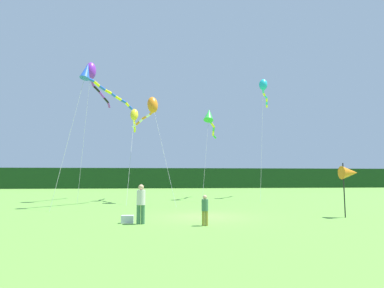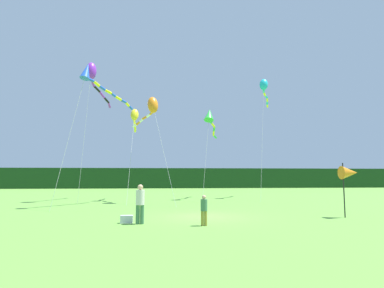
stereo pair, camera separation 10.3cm
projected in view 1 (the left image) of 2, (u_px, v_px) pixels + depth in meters
name	position (u px, v px, depth m)	size (l,w,h in m)	color
ground_plane	(204.00, 217.00, 17.06)	(120.00, 120.00, 0.00)	#5B9338
distant_treeline	(171.00, 178.00, 61.76)	(108.00, 2.53, 3.78)	#193D19
person_adult	(141.00, 202.00, 14.44)	(0.39, 0.39, 1.75)	#3F724C
person_child	(205.00, 209.00, 13.90)	(0.29, 0.29, 1.31)	olive
cooler_box	(127.00, 219.00, 14.64)	(0.56, 0.31, 0.35)	silver
banner_flag_pole	(349.00, 173.00, 16.93)	(0.90, 0.70, 2.82)	black
kite_blue	(94.00, 78.00, 23.62)	(4.32, 7.21, 10.31)	#B2B2B2
kite_orange	(151.00, 107.00, 27.12)	(3.78, 7.14, 8.92)	#B2B2B2
kite_cyan	(264.00, 87.00, 33.59)	(3.85, 8.50, 12.30)	#B2B2B2
kite_yellow	(134.00, 117.00, 29.59)	(0.74, 7.82, 8.40)	#B2B2B2
kite_green	(210.00, 117.00, 31.21)	(2.69, 7.86, 8.78)	#B2B2B2
kite_purple	(92.00, 75.00, 28.91)	(1.52, 7.49, 12.29)	#B2B2B2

